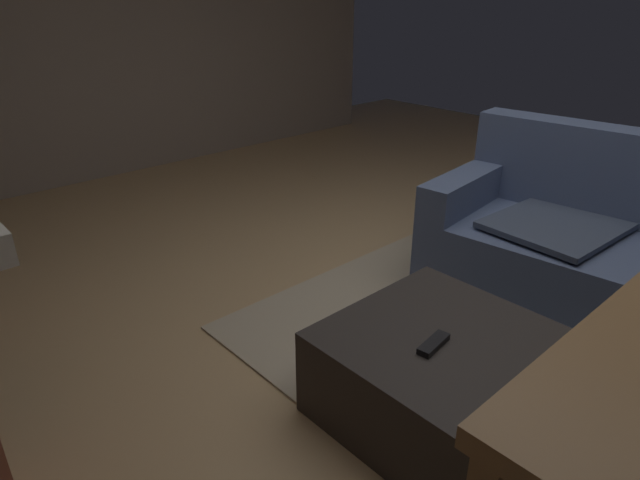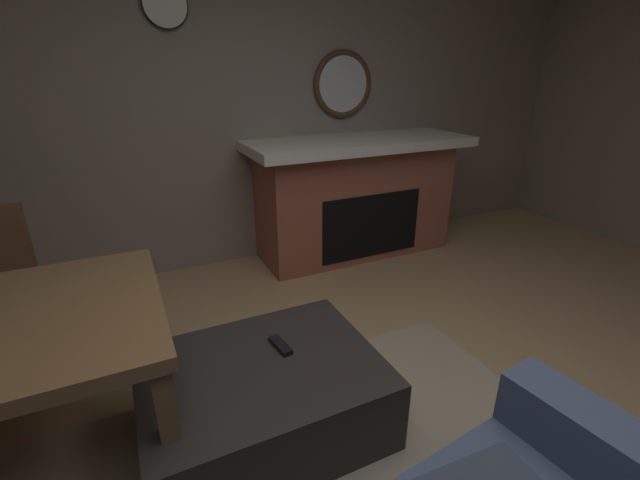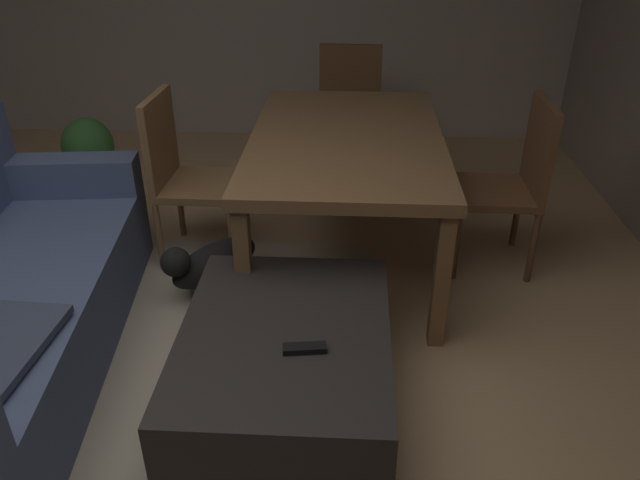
{
  "view_description": "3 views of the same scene",
  "coord_description": "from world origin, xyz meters",
  "px_view_note": "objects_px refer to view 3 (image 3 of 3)",
  "views": [
    {
      "loc": [
        1.17,
        -2.09,
        1.56
      ],
      "look_at": [
        -0.01,
        -1.01,
        0.82
      ],
      "focal_mm": 30.64,
      "sensor_mm": 36.0,
      "label": 1
    },
    {
      "loc": [
        0.79,
        0.93,
        1.62
      ],
      "look_at": [
        -0.09,
        -0.92,
        0.78
      ],
      "focal_mm": 23.69,
      "sensor_mm": 36.0,
      "label": 2
    },
    {
      "loc": [
        -1.51,
        -0.82,
        1.81
      ],
      "look_at": [
        -0.16,
        -0.75,
        1.06
      ],
      "focal_mm": 34.33,
      "sensor_mm": 36.0,
      "label": 3
    }
  ],
  "objects_px": {
    "dining_chair_south": "(513,176)",
    "ottoman_coffee_table": "(286,366)",
    "dining_table": "(346,148)",
    "dining_chair_east": "(349,106)",
    "tv_remote": "(305,348)",
    "dining_chair_north": "(183,169)",
    "potted_plant": "(89,150)",
    "small_dog": "(210,262)"
  },
  "relations": [
    {
      "from": "dining_chair_south",
      "to": "ottoman_coffee_table",
      "type": "bearing_deg",
      "value": 136.98
    },
    {
      "from": "dining_table",
      "to": "dining_chair_east",
      "type": "bearing_deg",
      "value": -0.11
    },
    {
      "from": "tv_remote",
      "to": "dining_chair_south",
      "type": "xyz_separation_m",
      "value": [
        1.31,
        -1.02,
        0.14
      ]
    },
    {
      "from": "dining_chair_north",
      "to": "potted_plant",
      "type": "relative_size",
      "value": 1.71
    },
    {
      "from": "small_dog",
      "to": "potted_plant",
      "type": "bearing_deg",
      "value": 42.92
    },
    {
      "from": "dining_chair_north",
      "to": "dining_chair_east",
      "type": "distance_m",
      "value": 1.5
    },
    {
      "from": "tv_remote",
      "to": "small_dog",
      "type": "distance_m",
      "value": 1.12
    },
    {
      "from": "ottoman_coffee_table",
      "to": "dining_chair_south",
      "type": "height_order",
      "value": "dining_chair_south"
    },
    {
      "from": "tv_remote",
      "to": "potted_plant",
      "type": "relative_size",
      "value": 0.29
    },
    {
      "from": "dining_table",
      "to": "dining_chair_east",
      "type": "xyz_separation_m",
      "value": [
        1.21,
        -0.0,
        -0.14
      ]
    },
    {
      "from": "dining_chair_east",
      "to": "dining_table",
      "type": "bearing_deg",
      "value": 179.89
    },
    {
      "from": "dining_table",
      "to": "small_dog",
      "type": "bearing_deg",
      "value": 118.43
    },
    {
      "from": "ottoman_coffee_table",
      "to": "dining_table",
      "type": "bearing_deg",
      "value": -10.07
    },
    {
      "from": "dining_chair_south",
      "to": "small_dog",
      "type": "relative_size",
      "value": 1.71
    },
    {
      "from": "dining_chair_east",
      "to": "potted_plant",
      "type": "distance_m",
      "value": 1.82
    },
    {
      "from": "dining_chair_east",
      "to": "potted_plant",
      "type": "relative_size",
      "value": 1.71
    },
    {
      "from": "potted_plant",
      "to": "small_dog",
      "type": "xyz_separation_m",
      "value": [
        -1.14,
        -1.06,
        -0.16
      ]
    },
    {
      "from": "dining_chair_north",
      "to": "potted_plant",
      "type": "height_order",
      "value": "dining_chair_north"
    },
    {
      "from": "tv_remote",
      "to": "dining_chair_east",
      "type": "xyz_separation_m",
      "value": [
        2.52,
        -0.13,
        0.14
      ]
    },
    {
      "from": "potted_plant",
      "to": "small_dog",
      "type": "height_order",
      "value": "potted_plant"
    },
    {
      "from": "potted_plant",
      "to": "dining_chair_north",
      "type": "bearing_deg",
      "value": -131.67
    },
    {
      "from": "dining_chair_north",
      "to": "dining_chair_south",
      "type": "distance_m",
      "value": 1.78
    },
    {
      "from": "dining_chair_east",
      "to": "potted_plant",
      "type": "bearing_deg",
      "value": 104.11
    },
    {
      "from": "potted_plant",
      "to": "small_dog",
      "type": "relative_size",
      "value": 1.0
    },
    {
      "from": "ottoman_coffee_table",
      "to": "tv_remote",
      "type": "relative_size",
      "value": 6.67
    },
    {
      "from": "ottoman_coffee_table",
      "to": "dining_chair_north",
      "type": "bearing_deg",
      "value": 29.91
    },
    {
      "from": "potted_plant",
      "to": "ottoman_coffee_table",
      "type": "bearing_deg",
      "value": -141.66
    },
    {
      "from": "tv_remote",
      "to": "dining_chair_south",
      "type": "height_order",
      "value": "dining_chair_south"
    },
    {
      "from": "tv_remote",
      "to": "potted_plant",
      "type": "distance_m",
      "value": 2.64
    },
    {
      "from": "dining_table",
      "to": "dining_chair_east",
      "type": "relative_size",
      "value": 1.76
    },
    {
      "from": "tv_remote",
      "to": "dining_table",
      "type": "relative_size",
      "value": 0.1
    },
    {
      "from": "tv_remote",
      "to": "potted_plant",
      "type": "xyz_separation_m",
      "value": [
        2.08,
        1.63,
        -0.06
      ]
    },
    {
      "from": "tv_remote",
      "to": "dining_chair_north",
      "type": "relative_size",
      "value": 0.17
    },
    {
      "from": "dining_chair_north",
      "to": "potted_plant",
      "type": "distance_m",
      "value": 1.17
    },
    {
      "from": "dining_chair_east",
      "to": "small_dog",
      "type": "xyz_separation_m",
      "value": [
        -1.59,
        0.69,
        -0.36
      ]
    },
    {
      "from": "dining_chair_north",
      "to": "small_dog",
      "type": "height_order",
      "value": "dining_chair_north"
    },
    {
      "from": "dining_table",
      "to": "small_dog",
      "type": "height_order",
      "value": "dining_table"
    },
    {
      "from": "tv_remote",
      "to": "dining_table",
      "type": "height_order",
      "value": "dining_table"
    },
    {
      "from": "dining_chair_north",
      "to": "dining_chair_south",
      "type": "bearing_deg",
      "value": -90.14
    },
    {
      "from": "dining_chair_south",
      "to": "potted_plant",
      "type": "xyz_separation_m",
      "value": [
        0.77,
        2.65,
        -0.2
      ]
    },
    {
      "from": "dining_table",
      "to": "potted_plant",
      "type": "xyz_separation_m",
      "value": [
        0.77,
        1.75,
        -0.34
      ]
    },
    {
      "from": "dining_chair_south",
      "to": "small_dog",
      "type": "bearing_deg",
      "value": 103.24
    }
  ]
}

